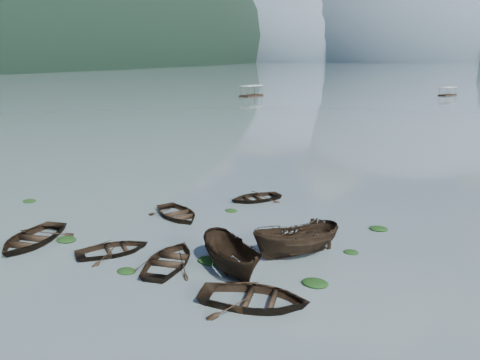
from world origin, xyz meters
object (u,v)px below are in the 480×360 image
at_px(rowboat_0, 32,243).
at_px(pontoon_left, 251,96).
at_px(rowboat_3, 170,265).
at_px(pontoon_centre, 447,96).

height_order(rowboat_0, pontoon_left, pontoon_left).
distance_m(rowboat_0, rowboat_3, 8.53).
height_order(rowboat_3, pontoon_left, pontoon_left).
bearing_deg(rowboat_3, pontoon_left, -79.48).
bearing_deg(pontoon_left, rowboat_0, -61.41).
distance_m(pontoon_left, pontoon_centre, 50.93).
bearing_deg(pontoon_left, pontoon_centre, 39.64).
relative_size(rowboat_3, pontoon_left, 0.63).
distance_m(rowboat_3, pontoon_left, 99.21).
distance_m(rowboat_3, pontoon_centre, 116.30).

